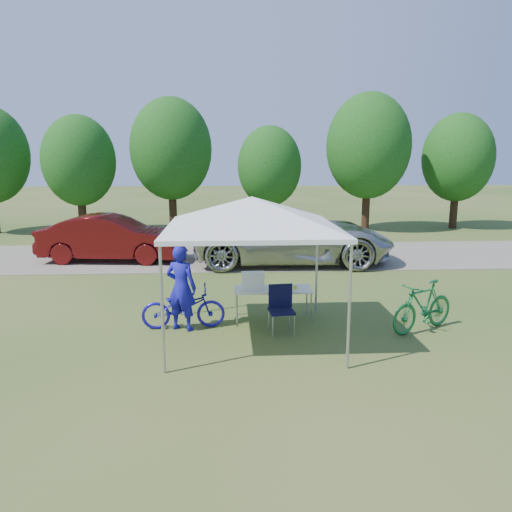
{
  "coord_description": "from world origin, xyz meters",
  "views": [
    {
      "loc": [
        -0.45,
        -9.13,
        3.46
      ],
      "look_at": [
        0.19,
        2.0,
        1.21
      ],
      "focal_mm": 35.0,
      "sensor_mm": 36.0,
      "label": 1
    }
  ],
  "objects": [
    {
      "name": "minivan",
      "position": [
        1.65,
        6.83,
        0.92
      ],
      "size": [
        6.54,
        3.13,
        1.8
      ],
      "primitive_type": "imported",
      "rotation": [
        0.0,
        0.0,
        1.55
      ],
      "color": "#B8B6B2",
      "rests_on": "gravel_strip"
    },
    {
      "name": "folding_table",
      "position": [
        0.5,
        1.12,
        0.64
      ],
      "size": [
        1.65,
        0.69,
        0.68
      ],
      "color": "white",
      "rests_on": "ground"
    },
    {
      "name": "cyclist",
      "position": [
        -1.39,
        0.57,
        0.88
      ],
      "size": [
        0.75,
        0.63,
        1.75
      ],
      "primitive_type": "imported",
      "rotation": [
        0.0,
        0.0,
        2.76
      ],
      "color": "#1614A7",
      "rests_on": "ground"
    },
    {
      "name": "bike_green",
      "position": [
        3.43,
        0.22,
        0.51
      ],
      "size": [
        1.71,
        1.24,
        1.02
      ],
      "primitive_type": "imported",
      "rotation": [
        0.0,
        0.0,
        -1.06
      ],
      "color": "#176732",
      "rests_on": "ground"
    },
    {
      "name": "canopy",
      "position": [
        0.0,
        0.0,
        2.65
      ],
      "size": [
        4.53,
        4.53,
        3.0
      ],
      "color": "#A5A5AA",
      "rests_on": "ground"
    },
    {
      "name": "folding_chair",
      "position": [
        0.59,
        0.36,
        0.56
      ],
      "size": [
        0.53,
        0.54,
        0.94
      ],
      "rotation": [
        0.0,
        0.0,
        0.1
      ],
      "color": "black",
      "rests_on": "ground"
    },
    {
      "name": "ground",
      "position": [
        0.0,
        0.0,
        0.0
      ],
      "size": [
        100.0,
        100.0,
        0.0
      ],
      "primitive_type": "plane",
      "color": "#2D5119",
      "rests_on": "ground"
    },
    {
      "name": "bike_blue",
      "position": [
        -1.37,
        0.65,
        0.44
      ],
      "size": [
        1.71,
        0.69,
        0.88
      ],
      "primitive_type": "imported",
      "rotation": [
        0.0,
        0.0,
        1.64
      ],
      "color": "#1A119C",
      "rests_on": "ground"
    },
    {
      "name": "cooler",
      "position": [
        0.07,
        1.12,
        0.86
      ],
      "size": [
        0.49,
        0.33,
        0.35
      ],
      "color": "white",
      "rests_on": "folding_table"
    },
    {
      "name": "gravel_strip",
      "position": [
        0.0,
        8.0,
        0.01
      ],
      "size": [
        24.0,
        5.0,
        0.02
      ],
      "primitive_type": "cube",
      "color": "gray",
      "rests_on": "ground"
    },
    {
      "name": "sedan",
      "position": [
        -4.31,
        7.44,
        0.78
      ],
      "size": [
        4.77,
        2.03,
        1.53
      ],
      "primitive_type": "imported",
      "rotation": [
        0.0,
        0.0,
        1.48
      ],
      "color": "#540E0E",
      "rests_on": "gravel_strip"
    },
    {
      "name": "ice_cream_cup",
      "position": [
        0.96,
        1.07,
        0.71
      ],
      "size": [
        0.09,
        0.09,
        0.07
      ],
      "primitive_type": "cylinder",
      "color": "yellow",
      "rests_on": "folding_table"
    },
    {
      "name": "treeline",
      "position": [
        -0.29,
        14.05,
        3.53
      ],
      "size": [
        24.89,
        4.28,
        6.3
      ],
      "color": "#382314",
      "rests_on": "ground"
    }
  ]
}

